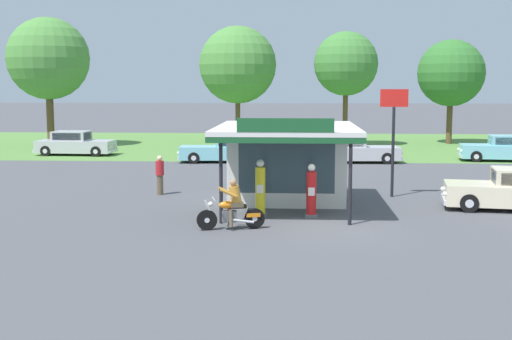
% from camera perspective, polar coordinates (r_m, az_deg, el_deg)
% --- Properties ---
extents(ground_plane, '(300.00, 300.00, 0.00)m').
position_cam_1_polar(ground_plane, '(21.80, 5.78, -4.72)').
color(ground_plane, '#4C4C51').
extents(grass_verge_strip, '(120.00, 24.00, 0.01)m').
position_cam_1_polar(grass_verge_strip, '(51.52, 4.43, 2.15)').
color(grass_verge_strip, '#56843D').
rests_on(grass_verge_strip, ground).
extents(service_station_kiosk, '(5.06, 6.87, 3.45)m').
position_cam_1_polar(service_station_kiosk, '(25.88, 2.64, 1.06)').
color(service_station_kiosk, silver).
rests_on(service_station_kiosk, ground).
extents(gas_pump_nearside, '(0.44, 0.44, 1.97)m').
position_cam_1_polar(gas_pump_nearside, '(23.14, 0.37, -1.73)').
color(gas_pump_nearside, slate).
rests_on(gas_pump_nearside, ground).
extents(gas_pump_offside, '(0.44, 0.44, 1.83)m').
position_cam_1_polar(gas_pump_offside, '(23.12, 4.68, -1.94)').
color(gas_pump_offside, slate).
rests_on(gas_pump_offside, ground).
extents(motorcycle_with_rider, '(2.11, 0.77, 1.58)m').
position_cam_1_polar(motorcycle_with_rider, '(21.11, -2.03, -3.28)').
color(motorcycle_with_rider, black).
rests_on(motorcycle_with_rider, ground).
extents(parked_car_back_row_centre_left, '(5.67, 2.16, 1.43)m').
position_cam_1_polar(parked_car_back_row_centre_left, '(39.66, -2.40, 1.63)').
color(parked_car_back_row_centre_left, '#7AC6D1').
rests_on(parked_car_back_row_centre_left, ground).
extents(parked_car_back_row_left, '(5.13, 2.17, 1.55)m').
position_cam_1_polar(parked_car_back_row_left, '(45.19, -15.01, 2.12)').
color(parked_car_back_row_left, '#B7B7BC').
rests_on(parked_car_back_row_left, ground).
extents(parked_car_back_row_right, '(5.29, 2.43, 1.53)m').
position_cam_1_polar(parked_car_back_row_right, '(42.78, 20.20, 1.65)').
color(parked_car_back_row_right, '#7AC6D1').
rests_on(parked_car_back_row_right, ground).
extents(parked_car_back_row_centre_right, '(5.46, 2.22, 1.53)m').
position_cam_1_polar(parked_car_back_row_centre_right, '(39.86, 8.14, 1.62)').
color(parked_car_back_row_centre_right, '#B7B7BC').
rests_on(parked_car_back_row_centre_right, ground).
extents(bystander_chatting_near_pumps, '(0.34, 0.34, 1.62)m').
position_cam_1_polar(bystander_chatting_near_pumps, '(28.02, -8.09, -0.35)').
color(bystander_chatting_near_pumps, brown).
rests_on(bystander_chatting_near_pumps, ground).
extents(tree_oak_far_left, '(5.07, 5.07, 7.94)m').
position_cam_1_polar(tree_oak_far_left, '(54.15, 16.08, 7.76)').
color(tree_oak_far_left, brown).
rests_on(tree_oak_far_left, ground).
extents(tree_oak_left, '(4.69, 4.69, 8.39)m').
position_cam_1_polar(tree_oak_left, '(50.59, 7.63, 8.73)').
color(tree_oak_left, brown).
rests_on(tree_oak_left, ground).
extents(tree_oak_right, '(5.93, 5.93, 9.37)m').
position_cam_1_polar(tree_oak_right, '(51.87, -17.10, 8.94)').
color(tree_oak_right, brown).
rests_on(tree_oak_right, ground).
extents(tree_oak_far_right, '(5.84, 5.84, 8.93)m').
position_cam_1_polar(tree_oak_far_right, '(51.74, -1.56, 8.83)').
color(tree_oak_far_right, brown).
rests_on(tree_oak_far_right, ground).
extents(roadside_pole_sign, '(1.10, 0.12, 4.32)m').
position_cam_1_polar(roadside_pole_sign, '(27.58, 11.51, 3.90)').
color(roadside_pole_sign, black).
rests_on(roadside_pole_sign, ground).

